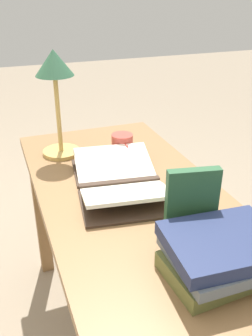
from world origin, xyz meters
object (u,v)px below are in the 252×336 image
book_standing_upright (191,206)px  coffee_mug (122,145)px  open_book (120,181)px  book_stack_tall (222,254)px  reading_lamp (55,79)px

book_standing_upright → coffee_mug: bearing=9.8°
open_book → book_standing_upright: bearing=-159.1°
book_stack_tall → coffee_mug: size_ratio=2.41×
open_book → book_standing_upright: book_standing_upright is taller
coffee_mug → book_standing_upright: bearing=178.6°
open_book → coffee_mug: coffee_mug is taller
open_book → book_stack_tall: 0.50m
open_book → reading_lamp: 0.47m
book_stack_tall → coffee_mug: bearing=-0.7°
reading_lamp → book_standing_upright: bearing=-162.4°
book_stack_tall → coffee_mug: (0.73, -0.01, -0.01)m
book_stack_tall → coffee_mug: book_stack_tall is taller
open_book → coffee_mug: bearing=-13.9°
open_book → reading_lamp: reading_lamp is taller
open_book → reading_lamp: (0.34, 0.14, 0.29)m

